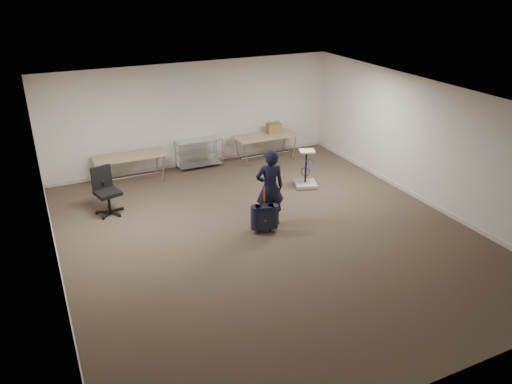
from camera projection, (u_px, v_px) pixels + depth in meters
ground at (268, 235)px, 10.23m from camera, size 9.00×9.00×0.00m
room_shell at (241, 206)px, 11.35m from camera, size 8.00×9.00×9.00m
folding_table_left at (130, 157)px, 12.47m from camera, size 1.80×0.75×0.73m
folding_table_right at (266, 137)px, 13.94m from camera, size 1.80×0.75×0.73m
wire_shelf at (199, 152)px, 13.51m from camera, size 1.22×0.47×0.80m
person at (270, 188)px, 10.36m from camera, size 0.67×0.50×1.67m
suitcase at (264, 217)px, 10.20m from camera, size 0.41×0.31×1.01m
office_chair at (108, 200)px, 11.02m from camera, size 0.64×0.64×1.06m
equipment_cart at (306, 177)px, 12.40m from camera, size 0.66×0.66×0.95m
cardboard_box at (274, 128)px, 14.05m from camera, size 0.42×0.34×0.29m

